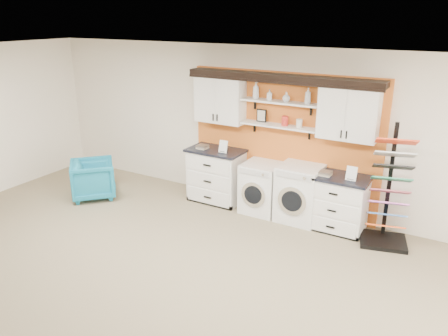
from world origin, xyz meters
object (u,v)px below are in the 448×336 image
Objects in this scene: base_cabinet_left at (216,175)px; armchair at (94,179)px; dryer at (300,193)px; washer at (262,187)px; base_cabinet_right at (338,202)px; sample_rack at (387,208)px.

base_cabinet_left is 1.29× the size of armchair.
washer is at bearing -180.00° from dryer.
washer is (-1.33, -0.00, -0.01)m from base_cabinet_right.
sample_rack is at bearing -1.89° from base_cabinet_left.
base_cabinet_right is at bearing 0.00° from base_cabinet_left.
sample_rack is (2.10, -0.10, 0.13)m from washer.
sample_rack is (0.76, -0.10, 0.11)m from base_cabinet_right.
base_cabinet_left is 0.55× the size of sample_rack.
base_cabinet_left is at bearing 164.02° from sample_rack.
dryer is at bearing -179.70° from base_cabinet_right.
washer is at bearing -0.21° from base_cabinet_left.
armchair is at bearing -164.61° from dryer.
dryer is (0.69, 0.00, 0.04)m from washer.
armchair is (-2.08, -1.02, -0.14)m from base_cabinet_left.
sample_rack reaches higher than dryer.
base_cabinet_left is 1.15× the size of washer.
sample_rack reaches higher than armchair.
base_cabinet_right is at bearing 158.46° from sample_rack.
dryer is at bearing 161.99° from sample_rack.
base_cabinet_right is 1.33m from washer.
washer is 0.69m from dryer.
dryer is at bearing 0.00° from washer.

